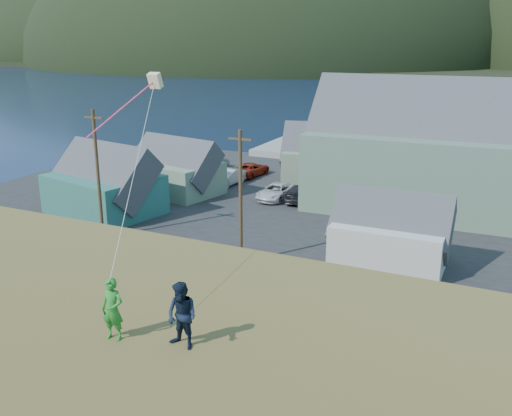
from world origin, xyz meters
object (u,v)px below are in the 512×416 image
Objects in this scene: wharf at (366,152)px; shed_teal at (104,183)px; shed_palegreen_far at (338,156)px; kite_flyer_navy at (182,316)px; kite_flyer_green at (113,309)px; shed_white at (390,232)px; shed_palegreen_near at (174,169)px.

wharf is 2.50× the size of shed_teal.
shed_palegreen_far is 45.47m from kite_flyer_navy.
shed_teal is at bearing -112.18° from wharf.
shed_palegreen_far is 45.50m from kite_flyer_green.
shed_teal is 35.93m from kite_flyer_navy.
shed_white is 4.46× the size of kite_flyer_navy.
wharf is 28.15m from shed_palegreen_near.
shed_palegreen_near is at bearing -115.12° from wharf.
kite_flyer_green is at bearing -81.47° from wharf.
kite_flyer_green is at bearing -37.22° from shed_teal.
kite_flyer_green is at bearing -158.86° from kite_flyer_navy.
wharf is at bearing 91.65° from kite_flyer_green.
shed_palegreen_far reaches higher than wharf.
shed_teal is at bearing 141.97° from kite_flyer_navy.
wharf is at bearing 76.89° from shed_palegreen_near.
shed_teal is 8.22m from shed_palegreen_near.
shed_palegreen_far is (-9.67, 19.28, 0.53)m from shed_white.
shed_palegreen_far is (12.94, 10.23, 0.41)m from shed_palegreen_near.
shed_white is 25.48m from kite_flyer_navy.
shed_palegreen_far is 7.46× the size of kite_flyer_green.
kite_flyer_green is 0.96× the size of kite_flyer_navy.
shed_white is at bearing 9.66° from shed_teal.
shed_palegreen_far is (14.66, 18.27, 0.14)m from shed_teal.
shed_palegreen_far is at bearing 93.22° from kite_flyer_green.
kite_flyer_navy is at bearing -34.60° from shed_teal.
shed_palegreen_far is at bearing 111.05° from kite_flyer_navy.
shed_palegreen_near is (-11.92, -25.42, 2.01)m from wharf.
shed_white is 4.64× the size of kite_flyer_green.
kite_flyer_navy is (24.39, -25.84, 5.33)m from shed_teal.
shed_teal is 6.30× the size of kite_flyer_green.
wharf is 36.20m from shed_teal.
kite_flyer_green is (7.93, -44.51, 5.16)m from shed_palegreen_far.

